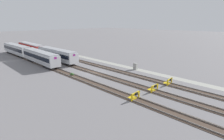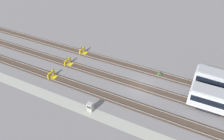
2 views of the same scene
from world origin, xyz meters
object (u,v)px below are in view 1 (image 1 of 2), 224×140
(bumper_stop_nearest_track, at_px, (168,82))
(bumper_stop_middle_track, at_px, (134,96))
(subway_car_front_row_leftmost, at_px, (57,55))
(subway_car_front_row_right_inner, at_px, (40,57))
(subway_car_front_row_left_inner, at_px, (17,49))
(subway_car_front_row_centre, at_px, (31,48))
(bumper_stop_near_inner_track, at_px, (153,88))
(weed_clump, at_px, (72,74))
(electrical_cabinet, at_px, (135,66))

(bumper_stop_nearest_track, relative_size, bumper_stop_middle_track, 1.00)
(subway_car_front_row_leftmost, relative_size, subway_car_front_row_right_inner, 1.00)
(subway_car_front_row_left_inner, distance_m, subway_car_front_row_centre, 4.94)
(bumper_stop_nearest_track, bearing_deg, subway_car_front_row_left_inner, 10.68)
(subway_car_front_row_leftmost, bearing_deg, subway_car_front_row_right_inner, 90.00)
(subway_car_front_row_leftmost, xyz_separation_m, bumper_stop_nearest_track, (-33.13, -4.89, -1.53))
(bumper_stop_middle_track, bearing_deg, subway_car_front_row_left_inner, -0.01)
(bumper_stop_middle_track, bearing_deg, subway_car_front_row_leftmost, -8.62)
(subway_car_front_row_centre, relative_size, bumper_stop_nearest_track, 8.99)
(bumper_stop_near_inner_track, distance_m, weed_clump, 18.32)
(bumper_stop_nearest_track, xyz_separation_m, bumper_stop_near_inner_track, (0.27, 4.89, 0.00))
(subway_car_front_row_centre, bearing_deg, subway_car_front_row_leftmost, 179.95)
(subway_car_front_row_right_inner, bearing_deg, weed_clump, -179.30)
(subway_car_front_row_leftmost, xyz_separation_m, electrical_cabinet, (-22.27, -8.99, -1.24))
(subway_car_front_row_centre, xyz_separation_m, bumper_stop_nearest_track, (-52.06, -4.87, -1.53))
(subway_car_front_row_leftmost, height_order, subway_car_front_row_centre, same)
(subway_car_front_row_leftmost, bearing_deg, bumper_stop_nearest_track, -171.61)
(bumper_stop_near_inner_track, bearing_deg, bumper_stop_middle_track, 85.62)
(bumper_stop_near_inner_track, distance_m, electrical_cabinet, 13.90)
(subway_car_front_row_left_inner, distance_m, bumper_stop_middle_track, 51.37)
(weed_clump, bearing_deg, subway_car_front_row_centre, -7.99)
(bumper_stop_middle_track, relative_size, electrical_cabinet, 1.25)
(electrical_cabinet, bearing_deg, bumper_stop_near_inner_track, 139.67)
(electrical_cabinet, bearing_deg, bumper_stop_middle_track, 126.30)
(bumper_stop_middle_track, distance_m, electrical_cabinet, 17.26)
(subway_car_front_row_centre, height_order, subway_car_front_row_right_inner, same)
(subway_car_front_row_left_inner, distance_m, bumper_stop_near_inner_track, 51.98)
(bumper_stop_middle_track, height_order, electrical_cabinet, electrical_cabinet)
(bumper_stop_nearest_track, bearing_deg, subway_car_front_row_right_inner, 16.54)
(bumper_stop_near_inner_track, relative_size, weed_clump, 2.18)
(subway_car_front_row_right_inner, distance_m, bumper_stop_nearest_track, 34.59)
(subway_car_front_row_centre, height_order, electrical_cabinet, subway_car_front_row_centre)
(subway_car_front_row_leftmost, distance_m, bumper_stop_nearest_track, 33.52)
(subway_car_front_row_right_inner, relative_size, bumper_stop_near_inner_track, 9.00)
(subway_car_front_row_left_inner, distance_m, subway_car_front_row_right_inner, 18.87)
(subway_car_front_row_right_inner, distance_m, weed_clump, 15.28)
(subway_car_front_row_right_inner, distance_m, bumper_stop_near_inner_track, 33.27)
(subway_car_front_row_right_inner, xyz_separation_m, electrical_cabinet, (-22.27, -13.94, -1.24))
(subway_car_front_row_centre, relative_size, bumper_stop_near_inner_track, 9.00)
(weed_clump, bearing_deg, bumper_stop_near_inner_track, -164.93)
(subway_car_front_row_centre, bearing_deg, electrical_cabinet, -167.72)
(subway_car_front_row_leftmost, relative_size, subway_car_front_row_centre, 1.00)
(subway_car_front_row_leftmost, height_order, subway_car_front_row_right_inner, same)
(bumper_stop_near_inner_track, bearing_deg, electrical_cabinet, -40.33)
(subway_car_front_row_leftmost, distance_m, subway_car_front_row_left_inner, 19.50)
(bumper_stop_near_inner_track, height_order, bumper_stop_middle_track, same)
(subway_car_front_row_leftmost, xyz_separation_m, subway_car_front_row_right_inner, (0.00, 4.95, 0.00))
(subway_car_front_row_left_inner, height_order, subway_car_front_row_centre, same)
(subway_car_front_row_leftmost, bearing_deg, subway_car_front_row_left_inner, 14.61)
(subway_car_front_row_leftmost, relative_size, bumper_stop_nearest_track, 8.98)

